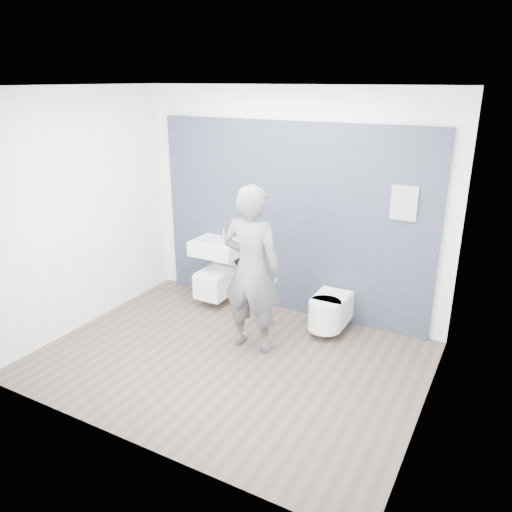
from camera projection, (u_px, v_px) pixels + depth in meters
The scene contains 8 objects.
ground at pixel (229, 359), 5.39m from camera, with size 4.00×4.00×0.00m, color brown.
room_shell at pixel (226, 202), 4.80m from camera, with size 4.00×4.00×4.00m.
tile_wall at pixel (287, 308), 6.60m from camera, with size 3.60×0.06×2.40m, color black.
washbasin at pixel (217, 247), 6.53m from camera, with size 0.63×0.47×0.47m.
toilet_square at pixel (216, 281), 6.66m from camera, with size 0.38×0.56×0.68m.
toilet_rounded at pixel (329, 311), 5.89m from camera, with size 0.39×0.67×0.36m.
info_placard at pixel (391, 333), 5.94m from camera, with size 0.29×0.03×0.38m, color white.
visitor at pixel (252, 269), 5.35m from camera, with size 0.68×0.44×1.86m, color slate.
Camera 1 is at (2.50, -3.98, 2.86)m, focal length 35.00 mm.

